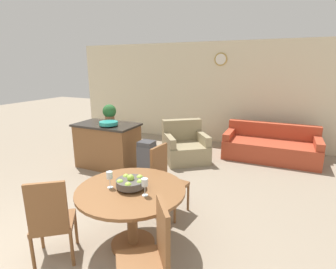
% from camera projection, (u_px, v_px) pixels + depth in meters
% --- Properties ---
extents(wall_back, '(8.00, 0.09, 2.70)m').
position_uv_depth(wall_back, '(203.00, 93.00, 7.26)').
color(wall_back, beige).
rests_on(wall_back, ground_plane).
extents(dining_table, '(1.24, 1.24, 0.74)m').
position_uv_depth(dining_table, '(132.00, 202.00, 3.00)').
color(dining_table, brown).
rests_on(dining_table, ground_plane).
extents(dining_chair_near_left, '(0.59, 0.59, 0.99)m').
position_uv_depth(dining_chair_near_left, '(51.00, 218.00, 2.75)').
color(dining_chair_near_left, brown).
rests_on(dining_chair_near_left, ground_plane).
extents(dining_chair_near_right, '(0.59, 0.59, 0.99)m').
position_uv_depth(dining_chair_near_right, '(151.00, 254.00, 2.23)').
color(dining_chair_near_right, brown).
rests_on(dining_chair_near_right, ground_plane).
extents(dining_chair_far_side, '(0.47, 0.47, 0.99)m').
position_uv_depth(dining_chair_far_side, '(165.00, 178.00, 3.75)').
color(dining_chair_far_side, brown).
rests_on(dining_chair_far_side, ground_plane).
extents(fruit_bowl, '(0.33, 0.33, 0.17)m').
position_uv_depth(fruit_bowl, '(131.00, 182.00, 2.94)').
color(fruit_bowl, '#4C4742').
rests_on(fruit_bowl, dining_table).
extents(wine_glass_left, '(0.07, 0.07, 0.19)m').
position_uv_depth(wine_glass_left, '(110.00, 176.00, 2.94)').
color(wine_glass_left, silver).
rests_on(wine_glass_left, dining_table).
extents(wine_glass_right, '(0.07, 0.07, 0.19)m').
position_uv_depth(wine_glass_right, '(145.00, 183.00, 2.76)').
color(wine_glass_right, silver).
rests_on(wine_glass_right, dining_table).
extents(kitchen_island, '(1.29, 0.76, 0.93)m').
position_uv_depth(kitchen_island, '(108.00, 145.00, 5.49)').
color(kitchen_island, brown).
rests_on(kitchen_island, ground_plane).
extents(teal_bowl, '(0.36, 0.36, 0.09)m').
position_uv_depth(teal_bowl, '(109.00, 123.00, 5.17)').
color(teal_bowl, teal).
rests_on(teal_bowl, kitchen_island).
extents(potted_plant, '(0.28, 0.28, 0.37)m').
position_uv_depth(potted_plant, '(109.00, 112.00, 5.53)').
color(potted_plant, '#A36642').
rests_on(potted_plant, kitchen_island).
extents(trash_bin, '(0.29, 0.28, 0.72)m').
position_uv_depth(trash_bin, '(147.00, 159.00, 4.98)').
color(trash_bin, '#47474C').
rests_on(trash_bin, ground_plane).
extents(couch, '(2.05, 1.00, 0.77)m').
position_uv_depth(couch, '(270.00, 147.00, 6.02)').
color(couch, '#B24228').
rests_on(couch, ground_plane).
extents(armchair, '(1.26, 1.26, 0.88)m').
position_uv_depth(armchair, '(185.00, 147.00, 5.91)').
color(armchair, '#998966').
rests_on(armchair, ground_plane).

